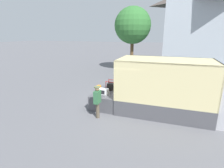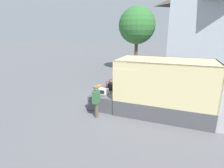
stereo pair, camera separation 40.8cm
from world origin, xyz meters
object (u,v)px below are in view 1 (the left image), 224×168
at_px(street_tree, 133,26).
at_px(orange_bucket, 99,88).
at_px(portable_generator, 113,86).
at_px(microwave, 104,91).
at_px(box_truck, 194,100).
at_px(worker_person, 97,99).

bearing_deg(street_tree, orange_bucket, -87.90).
bearing_deg(portable_generator, orange_bucket, -143.16).
bearing_deg(microwave, box_truck, 5.65).
relative_size(worker_person, street_tree, 0.24).
relative_size(box_truck, microwave, 13.05).
xyz_separation_m(box_truck, microwave, (-4.66, -0.46, 0.11)).
bearing_deg(microwave, worker_person, -82.65).
xyz_separation_m(portable_generator, street_tree, (-1.06, 9.83, 3.87)).
height_order(box_truck, portable_generator, box_truck).
relative_size(orange_bucket, street_tree, 0.05).
distance_m(orange_bucket, worker_person, 1.78).
bearing_deg(orange_bucket, street_tree, 92.10).
distance_m(box_truck, worker_person, 4.81).
bearing_deg(portable_generator, box_truck, -5.86).
height_order(orange_bucket, street_tree, street_tree).
distance_m(box_truck, street_tree, 12.34).
height_order(orange_bucket, worker_person, worker_person).
height_order(box_truck, worker_person, box_truck).
distance_m(microwave, worker_person, 1.27).
distance_m(box_truck, microwave, 4.68).
bearing_deg(worker_person, microwave, 97.35).
xyz_separation_m(worker_person, street_tree, (-1.00, 12.00, 3.90)).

